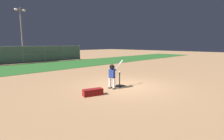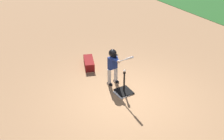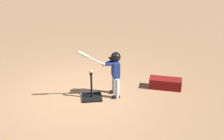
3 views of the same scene
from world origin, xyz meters
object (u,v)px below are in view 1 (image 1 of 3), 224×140
object	(u,v)px
batter_child	(112,73)
bleachers_left_center	(37,58)
batting_tee	(120,85)
baseball	(120,72)
equipment_bag	(93,92)

from	to	relation	value
batter_child	bleachers_left_center	distance (m)	15.46
batting_tee	baseball	distance (m)	0.66
batting_tee	bleachers_left_center	xyz separation A→B (m)	(2.13, 15.17, 0.43)
batting_tee	bleachers_left_center	distance (m)	15.32
batter_child	batting_tee	bearing A→B (deg)	4.91
bleachers_left_center	batter_child	bearing A→B (deg)	-100.07
batter_child	equipment_bag	size ratio (longest dim) A/B	1.59
batter_child	equipment_bag	distance (m)	1.54
batting_tee	equipment_bag	size ratio (longest dim) A/B	0.84
bleachers_left_center	equipment_bag	xyz separation A→B (m)	(-4.10, -15.42, -0.37)
equipment_bag	bleachers_left_center	bearing A→B (deg)	94.11
batting_tee	batter_child	distance (m)	0.89
bleachers_left_center	equipment_bag	world-z (taller)	bleachers_left_center
bleachers_left_center	equipment_bag	distance (m)	15.96
batting_tee	baseball	size ratio (longest dim) A/B	9.58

